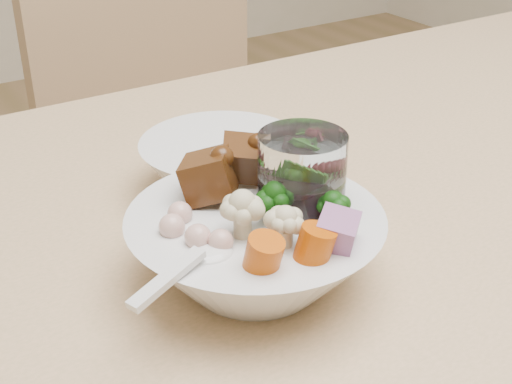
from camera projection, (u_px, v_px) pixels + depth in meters
dining_table at (477, 285)px, 0.70m from camera, size 1.72×0.97×0.80m
chair_far at (188, 173)px, 1.30m from camera, size 0.49×0.49×0.97m
food_bowl at (256, 242)px, 0.55m from camera, size 0.20×0.20×0.11m
soup_spoon at (201, 261)px, 0.48m from camera, size 0.09×0.05×0.02m
water_glass at (301, 209)px, 0.56m from camera, size 0.07×0.07×0.12m
side_bowl at (222, 167)px, 0.68m from camera, size 0.16×0.16×0.05m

